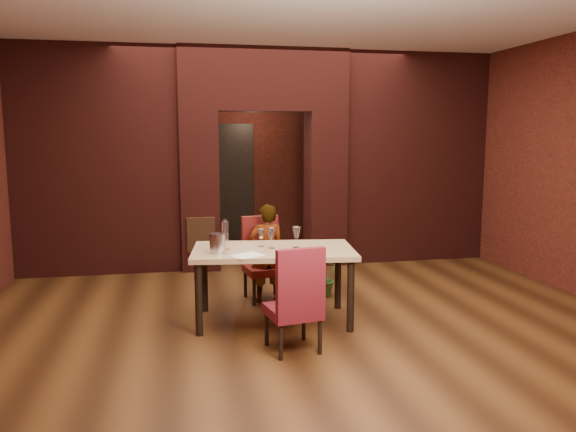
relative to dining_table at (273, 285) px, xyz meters
name	(u,v)px	position (x,y,z in m)	size (l,w,h in m)	color
floor	(290,303)	(0.30, 0.58, -0.39)	(8.00, 8.00, 0.00)	#4B2B12
ceiling	(290,21)	(0.30, 0.58, 2.81)	(7.00, 8.00, 0.04)	silver
wall_back	(247,155)	(0.30, 4.58, 1.21)	(7.00, 0.04, 3.20)	maroon
wall_front	(467,218)	(0.30, -3.42, 1.21)	(7.00, 0.04, 3.20)	maroon
wall_right	(563,164)	(3.80, 0.58, 1.21)	(0.04, 8.00, 3.20)	maroon
pillar_left	(199,191)	(-0.65, 2.58, 0.76)	(0.55, 0.55, 2.30)	maroon
pillar_right	(325,189)	(1.25, 2.58, 0.76)	(0.55, 0.55, 2.30)	maroon
lintel	(263,80)	(0.30, 2.58, 2.36)	(2.45, 0.55, 0.90)	maroon
wing_wall_left	(97,161)	(-2.07, 2.58, 1.21)	(2.27, 0.35, 3.20)	maroon
wing_wall_right	(413,158)	(2.66, 2.58, 1.21)	(2.27, 0.35, 3.20)	maroon
vent_panel	(201,235)	(-0.65, 2.29, 0.16)	(0.40, 0.03, 0.50)	brown
rear_door	(226,185)	(-0.10, 4.52, 0.66)	(0.90, 0.08, 2.10)	black
rear_door_frame	(226,186)	(-0.10, 4.48, 0.66)	(1.02, 0.04, 2.22)	black
dining_table	(273,285)	(0.00, 0.00, 0.00)	(1.67, 0.94, 0.78)	tan
chair_far	(265,259)	(0.03, 0.78, 0.10)	(0.45, 0.45, 0.99)	maroon
chair_near	(293,298)	(0.04, -0.84, 0.10)	(0.45, 0.45, 0.99)	maroon
person_seated	(267,253)	(0.04, 0.71, 0.19)	(0.43, 0.28, 1.17)	white
wine_glass_a	(261,238)	(-0.11, 0.13, 0.49)	(0.08, 0.08, 0.19)	silver
wine_glass_b	(271,238)	(-0.02, 0.01, 0.50)	(0.09, 0.09, 0.22)	white
wine_glass_c	(296,237)	(0.25, -0.01, 0.50)	(0.09, 0.09, 0.22)	white
tasting_sheet	(247,255)	(-0.31, -0.29, 0.39)	(0.30, 0.22, 0.00)	white
wine_bucket	(218,243)	(-0.59, -0.10, 0.49)	(0.16, 0.16, 0.20)	#B0B1B8
water_bottle	(225,234)	(-0.50, 0.05, 0.55)	(0.07, 0.07, 0.32)	white
potted_plant	(324,278)	(0.77, 0.82, -0.17)	(0.40, 0.34, 0.44)	#316126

